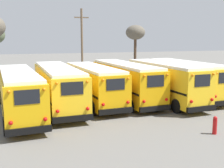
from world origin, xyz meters
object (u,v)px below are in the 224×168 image
at_px(school_bus_4, 164,81).
at_px(school_bus_5, 186,78).
at_px(school_bus_3, 125,81).
at_px(bare_tree_1, 135,34).
at_px(school_bus_0, 19,91).
at_px(utility_pole, 82,44).
at_px(fire_hydrant, 215,125).
at_px(school_bus_2, 93,83).
at_px(school_bus_1, 58,85).

height_order(school_bus_4, school_bus_5, school_bus_4).
bearing_deg(school_bus_4, school_bus_5, 22.28).
distance_m(school_bus_3, bare_tree_1, 17.10).
bearing_deg(school_bus_4, school_bus_0, -178.49).
bearing_deg(school_bus_4, school_bus_3, 152.01).
xyz_separation_m(utility_pole, fire_hydrant, (2.32, -21.97, -4.12)).
distance_m(school_bus_2, school_bus_4, 5.95).
height_order(school_bus_3, school_bus_4, school_bus_4).
relative_size(utility_pole, bare_tree_1, 1.24).
bearing_deg(school_bus_2, utility_pole, 80.47).
distance_m(school_bus_1, school_bus_3, 5.81).
xyz_separation_m(bare_tree_1, fire_hydrant, (-5.99, -24.38, -5.46)).
bearing_deg(school_bus_4, school_bus_2, 167.18).
bearing_deg(school_bus_3, school_bus_2, -175.62).
height_order(school_bus_2, bare_tree_1, bare_tree_1).
xyz_separation_m(school_bus_0, school_bus_2, (5.80, 1.63, -0.01)).
height_order(school_bus_5, bare_tree_1, bare_tree_1).
relative_size(school_bus_2, school_bus_5, 0.95).
height_order(school_bus_0, school_bus_1, school_bus_1).
bearing_deg(school_bus_2, school_bus_3, 4.38).
bearing_deg(school_bus_3, school_bus_1, -176.28).
relative_size(school_bus_1, bare_tree_1, 1.53).
bearing_deg(school_bus_0, school_bus_2, 15.66).
bearing_deg(school_bus_1, fire_hydrant, -51.60).
height_order(school_bus_5, utility_pole, utility_pole).
xyz_separation_m(school_bus_2, school_bus_3, (2.90, 0.22, 0.05)).
relative_size(school_bus_1, school_bus_5, 1.07).
height_order(school_bus_2, school_bus_4, school_bus_4).
height_order(school_bus_1, school_bus_5, school_bus_5).
xyz_separation_m(school_bus_5, bare_tree_1, (1.72, 15.11, 4.22)).
relative_size(school_bus_0, school_bus_3, 1.07).
distance_m(school_bus_4, bare_tree_1, 17.45).
distance_m(school_bus_5, utility_pole, 14.59).
bearing_deg(fire_hydrant, school_bus_2, 115.22).
xyz_separation_m(school_bus_1, school_bus_2, (2.90, 0.16, -0.04)).
distance_m(school_bus_0, utility_pole, 16.51).
distance_m(school_bus_4, utility_pole, 14.64).
bearing_deg(bare_tree_1, utility_pole, -163.79).
distance_m(school_bus_3, school_bus_5, 5.81).
height_order(school_bus_1, school_bus_2, school_bus_1).
bearing_deg(school_bus_1, bare_tree_1, 48.67).
bearing_deg(school_bus_5, utility_pole, 117.41).
height_order(school_bus_2, utility_pole, utility_pole).
bearing_deg(fire_hydrant, school_bus_0, 142.76).
height_order(school_bus_4, utility_pole, utility_pole).
relative_size(school_bus_1, school_bus_3, 1.06).
xyz_separation_m(school_bus_2, bare_tree_1, (10.41, 14.98, 4.28)).
xyz_separation_m(school_bus_5, utility_pole, (-6.59, 12.70, 2.87)).
bearing_deg(school_bus_0, fire_hydrant, -37.24).
relative_size(school_bus_0, bare_tree_1, 1.53).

